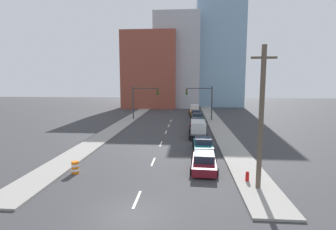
{
  "coord_description": "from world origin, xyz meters",
  "views": [
    {
      "loc": [
        3.04,
        -12.98,
        7.17
      ],
      "look_at": [
        0.15,
        25.0,
        2.2
      ],
      "focal_mm": 28.0,
      "sensor_mm": 36.0,
      "label": 1
    }
  ],
  "objects_px": {
    "traffic_barrel": "(75,167)",
    "box_truck_orange": "(195,109)",
    "sedan_red": "(197,123)",
    "traffic_signal_left": "(141,98)",
    "traffic_signal_right": "(204,98)",
    "box_truck_black": "(198,129)",
    "sedan_brown": "(195,114)",
    "sedan_green": "(198,118)",
    "sedan_teal": "(203,145)",
    "fire_hydrant": "(247,177)",
    "sedan_maroon": "(204,162)",
    "utility_pole_right_near": "(261,118)"
  },
  "relations": [
    {
      "from": "traffic_barrel",
      "to": "box_truck_orange",
      "type": "relative_size",
      "value": 0.16
    },
    {
      "from": "sedan_red",
      "to": "box_truck_orange",
      "type": "relative_size",
      "value": 0.77
    },
    {
      "from": "traffic_signal_left",
      "to": "traffic_signal_right",
      "type": "relative_size",
      "value": 1.0
    },
    {
      "from": "box_truck_black",
      "to": "sedan_brown",
      "type": "height_order",
      "value": "box_truck_black"
    },
    {
      "from": "sedan_red",
      "to": "box_truck_orange",
      "type": "height_order",
      "value": "box_truck_orange"
    },
    {
      "from": "traffic_signal_left",
      "to": "sedan_green",
      "type": "xyz_separation_m",
      "value": [
        10.49,
        -1.51,
        -3.4
      ]
    },
    {
      "from": "traffic_signal_left",
      "to": "sedan_brown",
      "type": "bearing_deg",
      "value": 22.48
    },
    {
      "from": "traffic_barrel",
      "to": "box_truck_orange",
      "type": "bearing_deg",
      "value": 75.35
    },
    {
      "from": "sedan_green",
      "to": "sedan_brown",
      "type": "xyz_separation_m",
      "value": [
        -0.23,
        5.76,
        -0.02
      ]
    },
    {
      "from": "traffic_barrel",
      "to": "sedan_teal",
      "type": "bearing_deg",
      "value": 36.04
    },
    {
      "from": "traffic_signal_right",
      "to": "box_truck_orange",
      "type": "bearing_deg",
      "value": 97.76
    },
    {
      "from": "fire_hydrant",
      "to": "box_truck_black",
      "type": "relative_size",
      "value": 0.13
    },
    {
      "from": "sedan_maroon",
      "to": "box_truck_black",
      "type": "xyz_separation_m",
      "value": [
        -0.01,
        12.71,
        0.34
      ]
    },
    {
      "from": "sedan_green",
      "to": "sedan_brown",
      "type": "distance_m",
      "value": 5.76
    },
    {
      "from": "sedan_brown",
      "to": "sedan_green",
      "type": "bearing_deg",
      "value": -88.38
    },
    {
      "from": "sedan_teal",
      "to": "sedan_green",
      "type": "height_order",
      "value": "sedan_green"
    },
    {
      "from": "traffic_signal_right",
      "to": "sedan_red",
      "type": "height_order",
      "value": "traffic_signal_right"
    },
    {
      "from": "sedan_teal",
      "to": "sedan_brown",
      "type": "relative_size",
      "value": 0.97
    },
    {
      "from": "fire_hydrant",
      "to": "sedan_green",
      "type": "relative_size",
      "value": 0.18
    },
    {
      "from": "sedan_teal",
      "to": "sedan_red",
      "type": "relative_size",
      "value": 1.03
    },
    {
      "from": "sedan_green",
      "to": "utility_pole_right_near",
      "type": "bearing_deg",
      "value": -83.44
    },
    {
      "from": "box_truck_black",
      "to": "sedan_teal",
      "type": "bearing_deg",
      "value": -87.51
    },
    {
      "from": "sedan_green",
      "to": "traffic_barrel",
      "type": "bearing_deg",
      "value": -110.28
    },
    {
      "from": "traffic_signal_left",
      "to": "box_truck_black",
      "type": "bearing_deg",
      "value": -54.9
    },
    {
      "from": "utility_pole_right_near",
      "to": "sedan_red",
      "type": "distance_m",
      "value": 23.65
    },
    {
      "from": "traffic_signal_right",
      "to": "box_truck_orange",
      "type": "height_order",
      "value": "traffic_signal_right"
    },
    {
      "from": "fire_hydrant",
      "to": "box_truck_orange",
      "type": "bearing_deg",
      "value": 93.91
    },
    {
      "from": "traffic_signal_right",
      "to": "sedan_teal",
      "type": "distance_m",
      "value": 21.48
    },
    {
      "from": "fire_hydrant",
      "to": "sedan_green",
      "type": "bearing_deg",
      "value": 95.07
    },
    {
      "from": "traffic_barrel",
      "to": "box_truck_orange",
      "type": "distance_m",
      "value": 40.44
    },
    {
      "from": "sedan_maroon",
      "to": "sedan_teal",
      "type": "xyz_separation_m",
      "value": [
        0.25,
        5.88,
        0.0
      ]
    },
    {
      "from": "sedan_teal",
      "to": "box_truck_orange",
      "type": "relative_size",
      "value": 0.79
    },
    {
      "from": "traffic_signal_left",
      "to": "box_truck_black",
      "type": "height_order",
      "value": "traffic_signal_left"
    },
    {
      "from": "sedan_red",
      "to": "sedan_brown",
      "type": "xyz_separation_m",
      "value": [
        0.15,
        11.95,
        -0.05
      ]
    },
    {
      "from": "utility_pole_right_near",
      "to": "box_truck_orange",
      "type": "height_order",
      "value": "utility_pole_right_near"
    },
    {
      "from": "traffic_barrel",
      "to": "sedan_green",
      "type": "height_order",
      "value": "sedan_green"
    },
    {
      "from": "traffic_signal_right",
      "to": "sedan_green",
      "type": "xyz_separation_m",
      "value": [
        -1.18,
        -1.51,
        -3.4
      ]
    },
    {
      "from": "sedan_teal",
      "to": "sedan_green",
      "type": "relative_size",
      "value": 0.99
    },
    {
      "from": "traffic_signal_left",
      "to": "sedan_teal",
      "type": "xyz_separation_m",
      "value": [
        10.33,
        -21.16,
        -3.44
      ]
    },
    {
      "from": "sedan_maroon",
      "to": "traffic_signal_right",
      "type": "bearing_deg",
      "value": 89.58
    },
    {
      "from": "traffic_barrel",
      "to": "box_truck_black",
      "type": "height_order",
      "value": "box_truck_black"
    },
    {
      "from": "sedan_red",
      "to": "traffic_signal_right",
      "type": "bearing_deg",
      "value": 80.84
    },
    {
      "from": "sedan_brown",
      "to": "sedan_teal",
      "type": "bearing_deg",
      "value": -90.46
    },
    {
      "from": "traffic_signal_right",
      "to": "box_truck_orange",
      "type": "xyz_separation_m",
      "value": [
        -1.42,
        10.45,
        -3.15
      ]
    },
    {
      "from": "sedan_maroon",
      "to": "box_truck_black",
      "type": "height_order",
      "value": "box_truck_black"
    },
    {
      "from": "utility_pole_right_near",
      "to": "sedan_brown",
      "type": "bearing_deg",
      "value": 95.17
    },
    {
      "from": "traffic_signal_left",
      "to": "utility_pole_right_near",
      "type": "distance_m",
      "value": 33.56
    },
    {
      "from": "fire_hydrant",
      "to": "sedan_teal",
      "type": "height_order",
      "value": "sedan_teal"
    },
    {
      "from": "sedan_green",
      "to": "box_truck_orange",
      "type": "xyz_separation_m",
      "value": [
        -0.25,
        11.96,
        0.25
      ]
    },
    {
      "from": "sedan_maroon",
      "to": "sedan_brown",
      "type": "bearing_deg",
      "value": 92.6
    }
  ]
}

